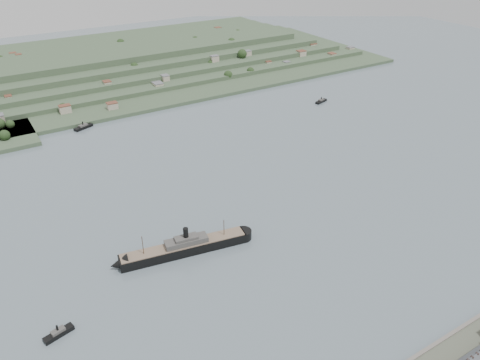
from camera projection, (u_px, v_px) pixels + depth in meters
ground at (273, 208)px, 351.24m from camera, size 1400.00×1400.00×0.00m
far_peninsula at (127, 63)px, 648.37m from camera, size 760.00×309.00×30.00m
steamship at (181, 248)px, 302.82m from camera, size 94.26×26.07×22.72m
tugboat at (59, 333)px, 245.01m from camera, size 16.55×8.01×7.20m
ferry_west at (83, 127)px, 480.09m from camera, size 20.93×12.84×7.61m
ferry_east at (321, 101)px, 546.44m from camera, size 18.32×9.90×6.62m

